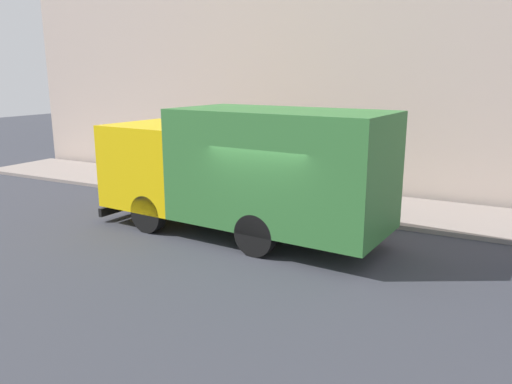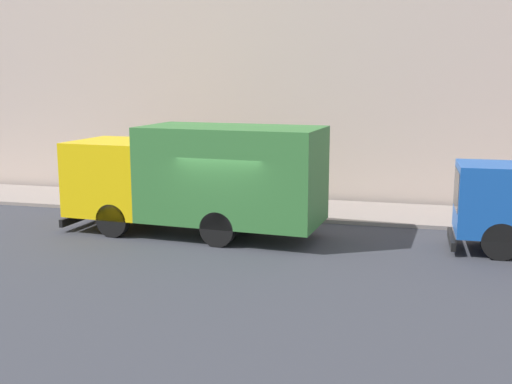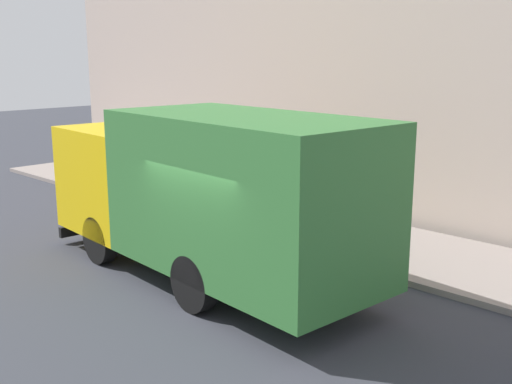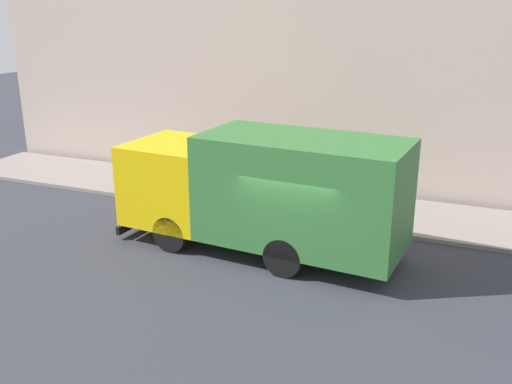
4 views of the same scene
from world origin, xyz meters
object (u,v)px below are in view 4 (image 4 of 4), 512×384
object	(u,v)px
pedestrian_walking	(258,167)
pedestrian_standing	(190,157)
street_sign_post	(265,166)
traffic_cone_orange	(220,192)
large_utility_truck	(264,189)

from	to	relation	value
pedestrian_walking	pedestrian_standing	size ratio (longest dim) A/B	0.96
pedestrian_walking	street_sign_post	bearing A→B (deg)	-21.35
pedestrian_walking	traffic_cone_orange	bearing A→B (deg)	-73.34
large_utility_truck	pedestrian_standing	distance (m)	6.87
large_utility_truck	pedestrian_walking	size ratio (longest dim) A/B	4.88
large_utility_truck	street_sign_post	world-z (taller)	large_utility_truck
traffic_cone_orange	pedestrian_walking	bearing A→B (deg)	-23.61
pedestrian_standing	traffic_cone_orange	world-z (taller)	pedestrian_standing
large_utility_truck	traffic_cone_orange	distance (m)	4.24
large_utility_truck	pedestrian_standing	xyz separation A→B (m)	(4.78, 4.87, -0.77)
pedestrian_standing	traffic_cone_orange	distance (m)	2.87
pedestrian_walking	pedestrian_standing	xyz separation A→B (m)	(0.23, 2.83, 0.04)
pedestrian_walking	street_sign_post	distance (m)	2.05
pedestrian_standing	street_sign_post	world-z (taller)	street_sign_post
large_utility_truck	pedestrian_standing	size ratio (longest dim) A/B	4.68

